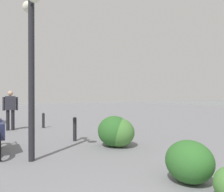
{
  "coord_description": "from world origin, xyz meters",
  "views": [
    {
      "loc": [
        -0.77,
        1.96,
        1.55
      ],
      "look_at": [
        9.6,
        -4.08,
        1.47
      ],
      "focal_mm": 36.12,
      "sensor_mm": 36.0,
      "label": 1
    }
  ],
  "objects_px": {
    "bollard_near": "(75,128)",
    "bollard_mid": "(43,120)",
    "lamppost": "(31,50)",
    "pedestrian": "(10,107)"
  },
  "relations": [
    {
      "from": "lamppost",
      "to": "pedestrian",
      "type": "distance_m",
      "value": 5.42
    },
    {
      "from": "bollard_mid",
      "to": "bollard_near",
      "type": "bearing_deg",
      "value": -176.74
    },
    {
      "from": "bollard_near",
      "to": "bollard_mid",
      "type": "xyz_separation_m",
      "value": [
        3.52,
        0.2,
        -0.05
      ]
    },
    {
      "from": "pedestrian",
      "to": "lamppost",
      "type": "bearing_deg",
      "value": 179.08
    },
    {
      "from": "lamppost",
      "to": "bollard_near",
      "type": "relative_size",
      "value": 4.8
    },
    {
      "from": "pedestrian",
      "to": "bollard_mid",
      "type": "xyz_separation_m",
      "value": [
        -0.02,
        -1.4,
        -0.62
      ]
    },
    {
      "from": "pedestrian",
      "to": "bollard_mid",
      "type": "bearing_deg",
      "value": -91.01
    },
    {
      "from": "lamppost",
      "to": "bollard_mid",
      "type": "distance_m",
      "value": 5.8
    },
    {
      "from": "lamppost",
      "to": "pedestrian",
      "type": "relative_size",
      "value": 2.24
    },
    {
      "from": "bollard_mid",
      "to": "lamppost",
      "type": "bearing_deg",
      "value": 163.96
    }
  ]
}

